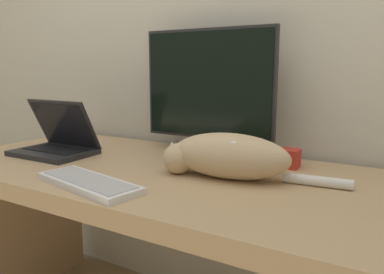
{
  "coord_description": "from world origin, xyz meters",
  "views": [
    {
      "loc": [
        0.76,
        -0.68,
        1.12
      ],
      "look_at": [
        0.16,
        0.35,
        0.9
      ],
      "focal_mm": 35.0,
      "sensor_mm": 36.0,
      "label": 1
    }
  ],
  "objects_px": {
    "laptop": "(57,143)",
    "cat": "(226,155)",
    "monitor": "(208,90)",
    "external_keyboard": "(88,183)"
  },
  "relations": [
    {
      "from": "monitor",
      "to": "external_keyboard",
      "type": "bearing_deg",
      "value": -101.21
    },
    {
      "from": "laptop",
      "to": "cat",
      "type": "distance_m",
      "value": 0.76
    },
    {
      "from": "laptop",
      "to": "external_keyboard",
      "type": "relative_size",
      "value": 0.81
    },
    {
      "from": "monitor",
      "to": "laptop",
      "type": "bearing_deg",
      "value": -150.83
    },
    {
      "from": "external_keyboard",
      "to": "cat",
      "type": "bearing_deg",
      "value": 53.36
    },
    {
      "from": "monitor",
      "to": "cat",
      "type": "relative_size",
      "value": 0.96
    },
    {
      "from": "monitor",
      "to": "laptop",
      "type": "height_order",
      "value": "monitor"
    },
    {
      "from": "external_keyboard",
      "to": "laptop",
      "type": "bearing_deg",
      "value": 161.1
    },
    {
      "from": "cat",
      "to": "monitor",
      "type": "bearing_deg",
      "value": 122.82
    },
    {
      "from": "laptop",
      "to": "cat",
      "type": "relative_size",
      "value": 0.54
    }
  ]
}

